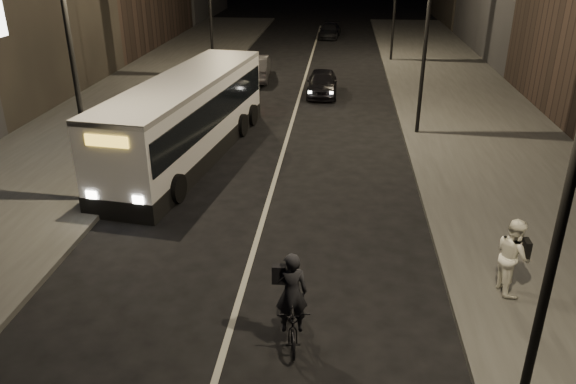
% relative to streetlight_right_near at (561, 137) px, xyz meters
% --- Properties ---
extents(ground, '(180.00, 180.00, 0.00)m').
position_rel_streetlight_right_near_xyz_m(ground, '(-5.33, 4.00, -5.36)').
color(ground, black).
rests_on(ground, ground).
extents(sidewalk_right, '(7.00, 70.00, 0.16)m').
position_rel_streetlight_right_near_xyz_m(sidewalk_right, '(3.17, 18.00, -5.28)').
color(sidewalk_right, '#373835').
rests_on(sidewalk_right, ground).
extents(sidewalk_left, '(7.00, 70.00, 0.16)m').
position_rel_streetlight_right_near_xyz_m(sidewalk_left, '(-13.83, 18.00, -5.28)').
color(sidewalk_left, '#373835').
rests_on(sidewalk_left, ground).
extents(streetlight_right_near, '(1.20, 0.44, 8.12)m').
position_rel_streetlight_right_near_xyz_m(streetlight_right_near, '(0.00, 0.00, 0.00)').
color(streetlight_right_near, black).
rests_on(streetlight_right_near, sidewalk_right).
extents(streetlight_right_mid, '(1.20, 0.44, 8.12)m').
position_rel_streetlight_right_near_xyz_m(streetlight_right_mid, '(0.00, 16.00, 0.00)').
color(streetlight_right_mid, black).
rests_on(streetlight_right_mid, sidewalk_right).
extents(streetlight_left_near, '(1.20, 0.44, 8.12)m').
position_rel_streetlight_right_near_xyz_m(streetlight_left_near, '(-10.66, 8.00, 0.00)').
color(streetlight_left_near, black).
rests_on(streetlight_left_near, sidewalk_left).
extents(city_bus, '(3.99, 11.76, 3.12)m').
position_rel_streetlight_right_near_xyz_m(city_bus, '(-8.93, 12.56, -3.67)').
color(city_bus, white).
rests_on(city_bus, ground).
extents(cyclist_on_bicycle, '(0.94, 2.01, 2.22)m').
position_rel_streetlight_right_near_xyz_m(cyclist_on_bicycle, '(-3.94, 1.87, -4.62)').
color(cyclist_on_bicycle, black).
rests_on(cyclist_on_bicycle, ground).
extents(pedestrian_woman, '(0.85, 1.02, 1.89)m').
position_rel_streetlight_right_near_xyz_m(pedestrian_woman, '(1.07, 3.99, -4.26)').
color(pedestrian_woman, white).
rests_on(pedestrian_woman, sidewalk_right).
extents(car_near, '(1.64, 4.00, 1.36)m').
position_rel_streetlight_right_near_xyz_m(car_near, '(-4.13, 22.51, -4.68)').
color(car_near, black).
rests_on(car_near, ground).
extents(car_mid, '(1.96, 4.74, 1.53)m').
position_rel_streetlight_right_near_xyz_m(car_mid, '(-8.30, 25.71, -4.60)').
color(car_mid, '#38373A').
rests_on(car_mid, ground).
extents(car_far, '(1.96, 4.17, 1.18)m').
position_rel_streetlight_right_near_xyz_m(car_far, '(-4.25, 41.84, -4.77)').
color(car_far, black).
rests_on(car_far, ground).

